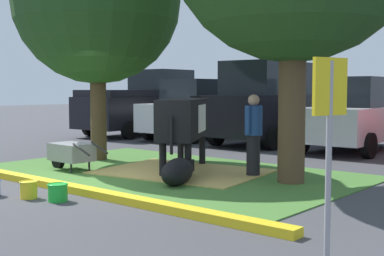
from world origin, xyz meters
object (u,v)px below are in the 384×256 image
at_px(person_handler, 253,133).
at_px(sedan_blue, 198,110).
at_px(wheelbarrow, 71,153).
at_px(bucket_green, 58,192).
at_px(pickup_truck_black, 146,104).
at_px(parking_sign, 329,119).
at_px(bucket_yellow, 29,189).
at_px(cow_holstein, 185,119).
at_px(suv_black, 270,103).
at_px(sedan_silver, 356,115).
at_px(shade_tree_left, 97,1).
at_px(calf_lying, 178,172).

relative_size(person_handler, sedan_blue, 0.36).
bearing_deg(wheelbarrow, person_handler, 29.01).
height_order(bucket_green, pickup_truck_black, pickup_truck_black).
relative_size(parking_sign, bucket_yellow, 7.05).
height_order(bucket_yellow, pickup_truck_black, pickup_truck_black).
bearing_deg(cow_holstein, person_handler, 8.53).
bearing_deg(parking_sign, bucket_green, -178.87).
distance_m(suv_black, sedan_silver, 2.80).
distance_m(shade_tree_left, parking_sign, 8.49).
bearing_deg(cow_holstein, bucket_green, -81.69).
bearing_deg(cow_holstein, parking_sign, -35.13).
bearing_deg(person_handler, sedan_blue, 137.58).
distance_m(wheelbarrow, suv_black, 7.39).
bearing_deg(bucket_green, calf_lying, 77.96).
distance_m(cow_holstein, suv_black, 5.95).
bearing_deg(sedan_blue, bucket_green, -62.29).
bearing_deg(wheelbarrow, bucket_yellow, -50.30).
xyz_separation_m(cow_holstein, parking_sign, (4.88, -3.43, 0.34)).
bearing_deg(shade_tree_left, pickup_truck_black, 126.36).
distance_m(person_handler, sedan_blue, 7.83).
bearing_deg(sedan_blue, bucket_yellow, -65.38).
height_order(bucket_yellow, suv_black, suv_black).
xyz_separation_m(person_handler, bucket_green, (-1.04, -3.75, -0.71)).
xyz_separation_m(cow_holstein, pickup_truck_black, (-6.85, 5.62, 0.03)).
xyz_separation_m(cow_holstein, suv_black, (-1.54, 5.74, 0.18)).
height_order(wheelbarrow, sedan_blue, sedan_blue).
distance_m(person_handler, bucket_green, 3.96).
height_order(parking_sign, sedan_silver, sedan_silver).
bearing_deg(person_handler, sedan_silver, 93.19).
bearing_deg(shade_tree_left, sedan_silver, 56.82).
relative_size(parking_sign, sedan_silver, 0.45).
height_order(shade_tree_left, parking_sign, shade_tree_left).
height_order(sedan_blue, suv_black, suv_black).
height_order(parking_sign, bucket_green, parking_sign).
height_order(pickup_truck_black, suv_black, suv_black).
distance_m(bucket_yellow, bucket_green, 0.55).
relative_size(bucket_yellow, suv_black, 0.06).
bearing_deg(pickup_truck_black, person_handler, -32.67).
distance_m(cow_holstein, sedan_silver, 5.85).
relative_size(person_handler, sedan_silver, 0.36).
distance_m(shade_tree_left, wheelbarrow, 3.77).
bearing_deg(sedan_silver, shade_tree_left, -123.18).
bearing_deg(parking_sign, cow_holstein, 144.87).
relative_size(cow_holstein, bucket_green, 9.04).
bearing_deg(person_handler, shade_tree_left, -174.63).
distance_m(calf_lying, sedan_blue, 8.63).
xyz_separation_m(person_handler, pickup_truck_black, (-8.40, 5.39, 0.26)).
bearing_deg(sedan_silver, pickup_truck_black, -179.31).
bearing_deg(shade_tree_left, bucket_yellow, -53.81).
relative_size(cow_holstein, suv_black, 0.62).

